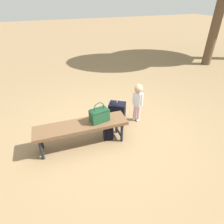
% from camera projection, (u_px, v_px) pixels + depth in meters
% --- Properties ---
extents(ground_plane, '(40.00, 40.00, 0.00)m').
position_uv_depth(ground_plane, '(107.00, 135.00, 3.72)').
color(ground_plane, '#8C704C').
rests_on(ground_plane, ground).
extents(park_bench, '(1.62, 0.47, 0.45)m').
position_uv_depth(park_bench, '(81.00, 127.00, 3.28)').
color(park_bench, brown).
rests_on(park_bench, ground).
extents(handbag, '(0.35, 0.23, 0.37)m').
position_uv_depth(handbag, '(99.00, 115.00, 3.28)').
color(handbag, '#1E4C2D').
rests_on(handbag, park_bench).
extents(child_standing, '(0.18, 0.19, 0.84)m').
position_uv_depth(child_standing, '(138.00, 97.00, 3.87)').
color(child_standing, '#E5B2C6').
rests_on(child_standing, ground).
extents(backpack_large, '(0.40, 0.38, 0.55)m').
position_uv_depth(backpack_large, '(117.00, 112.00, 3.92)').
color(backpack_large, black).
rests_on(backpack_large, ground).
extents(backpack_small, '(0.20, 0.18, 0.30)m').
position_uv_depth(backpack_small, '(108.00, 132.00, 3.56)').
color(backpack_small, black).
rests_on(backpack_small, ground).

